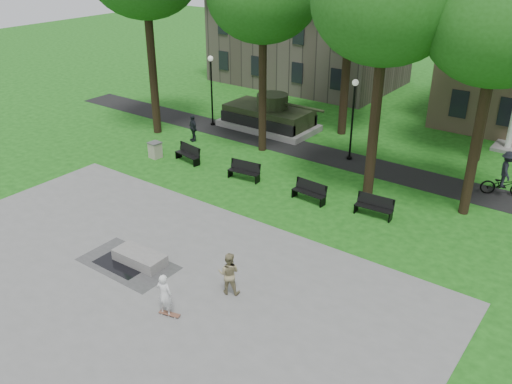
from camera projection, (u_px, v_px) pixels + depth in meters
ground at (204, 245)px, 23.12m from camera, size 120.00×120.00×0.00m
plaza at (113, 303)px, 19.49m from camera, size 22.00×16.00×0.02m
footpath at (339, 159)px, 31.82m from camera, size 44.00×2.60×0.01m
building_left at (310, 40)px, 46.64m from camera, size 15.00×10.00×7.20m
tree_2 at (387, 2)px, 23.36m from camera, size 6.60×6.60×12.16m
tree_3 at (498, 26)px, 22.00m from camera, size 6.00×6.00×11.19m
lamp_left at (211, 85)px, 36.16m from camera, size 0.36×0.36×4.73m
lamp_mid at (353, 113)px, 30.56m from camera, size 0.36×0.36×4.73m
tank_monument at (269, 116)px, 36.34m from camera, size 7.45×3.40×2.40m
puddle at (121, 264)px, 21.73m from camera, size 2.20×1.20×0.00m
concrete_block at (140, 257)px, 21.76m from camera, size 2.23×1.07×0.45m
skateboard at (170, 314)px, 18.84m from camera, size 0.81×0.39×0.07m
skateboarder at (165, 295)px, 18.56m from camera, size 0.66×0.49×1.63m
friend_watching at (229, 273)px, 19.68m from camera, size 1.01×0.93×1.67m
pedestrian_walker at (193, 128)px, 34.18m from camera, size 1.08×0.79×1.70m
cyclist at (505, 178)px, 27.05m from camera, size 2.30×1.51×2.35m
park_bench_0 at (188, 153)px, 31.22m from camera, size 1.85×0.83×1.00m
park_bench_1 at (245, 170)px, 28.99m from camera, size 1.84×0.73×1.00m
park_bench_2 at (310, 191)px, 26.67m from camera, size 1.83×0.65×1.00m
park_bench_3 at (375, 206)px, 25.24m from camera, size 1.83×0.64×1.00m
trash_bin at (155, 150)px, 31.78m from camera, size 0.71×0.71×0.96m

